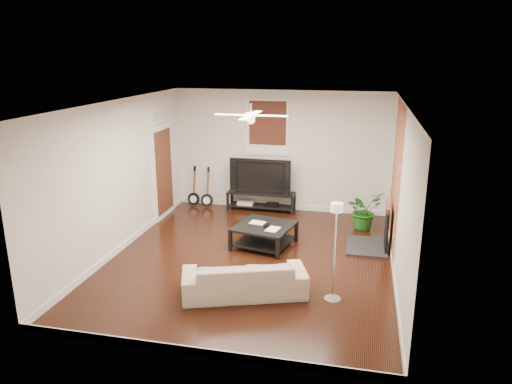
% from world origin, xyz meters
% --- Properties ---
extents(room, '(5.01, 6.01, 2.81)m').
position_xyz_m(room, '(0.00, 0.00, 1.40)').
color(room, black).
rests_on(room, ground).
extents(brick_accent, '(0.02, 2.20, 2.80)m').
position_xyz_m(brick_accent, '(2.49, 1.00, 1.40)').
color(brick_accent, brown).
rests_on(brick_accent, floor).
extents(fireplace, '(0.80, 1.10, 0.92)m').
position_xyz_m(fireplace, '(2.20, 1.00, 0.46)').
color(fireplace, black).
rests_on(fireplace, floor).
extents(window_back, '(1.00, 0.06, 1.30)m').
position_xyz_m(window_back, '(-0.30, 2.97, 1.95)').
color(window_back, black).
rests_on(window_back, wall_back).
extents(door_left, '(0.08, 1.00, 2.50)m').
position_xyz_m(door_left, '(-2.46, 1.90, 1.25)').
color(door_left, white).
rests_on(door_left, wall_left).
extents(tv_stand, '(1.59, 0.43, 0.45)m').
position_xyz_m(tv_stand, '(-0.41, 2.78, 0.22)').
color(tv_stand, black).
rests_on(tv_stand, floor).
extents(tv, '(1.43, 0.19, 0.82)m').
position_xyz_m(tv, '(-0.41, 2.80, 0.86)').
color(tv, black).
rests_on(tv, tv_stand).
extents(coffee_table, '(1.22, 1.22, 0.43)m').
position_xyz_m(coffee_table, '(0.11, 0.63, 0.22)').
color(coffee_table, black).
rests_on(coffee_table, floor).
extents(sofa, '(2.03, 1.32, 0.55)m').
position_xyz_m(sofa, '(0.20, -1.31, 0.28)').
color(sofa, tan).
rests_on(sofa, floor).
extents(floor_lamp, '(0.32, 0.32, 1.55)m').
position_xyz_m(floor_lamp, '(1.55, -1.21, 0.77)').
color(floor_lamp, white).
rests_on(floor_lamp, floor).
extents(potted_plant, '(0.96, 0.96, 0.81)m').
position_xyz_m(potted_plant, '(1.97, 2.06, 0.41)').
color(potted_plant, '#1C5F1B').
rests_on(potted_plant, floor).
extents(guitar_left, '(0.32, 0.24, 0.98)m').
position_xyz_m(guitar_left, '(-2.08, 2.75, 0.49)').
color(guitar_left, black).
rests_on(guitar_left, floor).
extents(guitar_right, '(0.30, 0.21, 0.98)m').
position_xyz_m(guitar_right, '(-1.73, 2.72, 0.49)').
color(guitar_right, black).
rests_on(guitar_right, floor).
extents(ceiling_fan, '(1.24, 1.24, 0.32)m').
position_xyz_m(ceiling_fan, '(0.00, 0.00, 2.60)').
color(ceiling_fan, white).
rests_on(ceiling_fan, ceiling).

